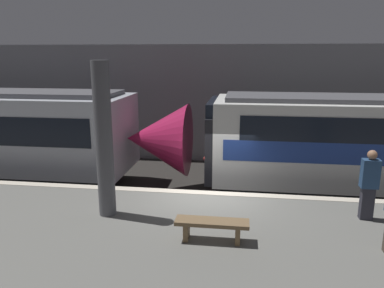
% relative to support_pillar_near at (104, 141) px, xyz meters
% --- Properties ---
extents(ground_plane, '(120.00, 120.00, 0.00)m').
position_rel_support_pillar_near_xyz_m(ground_plane, '(2.26, 1.85, -2.93)').
color(ground_plane, '#282623').
extents(platform, '(40.00, 4.91, 1.14)m').
position_rel_support_pillar_near_xyz_m(platform, '(2.26, -0.61, -2.36)').
color(platform, slate).
rests_on(platform, ground).
extents(station_rear_barrier, '(50.00, 0.15, 5.27)m').
position_rel_support_pillar_near_xyz_m(station_rear_barrier, '(2.26, 8.83, -0.29)').
color(station_rear_barrier, gray).
rests_on(station_rear_barrier, ground).
extents(support_pillar_near, '(0.40, 0.40, 3.60)m').
position_rel_support_pillar_near_xyz_m(support_pillar_near, '(0.00, 0.00, 0.00)').
color(support_pillar_near, '#56565B').
rests_on(support_pillar_near, platform).
extents(person_waiting, '(0.38, 0.24, 1.65)m').
position_rel_support_pillar_near_xyz_m(person_waiting, '(6.02, 0.56, -0.93)').
color(person_waiting, '#2D2D38').
rests_on(person_waiting, platform).
extents(platform_bench, '(1.50, 0.40, 0.45)m').
position_rel_support_pillar_near_xyz_m(platform_bench, '(2.58, -0.98, -1.46)').
color(platform_bench, brown).
rests_on(platform_bench, platform).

